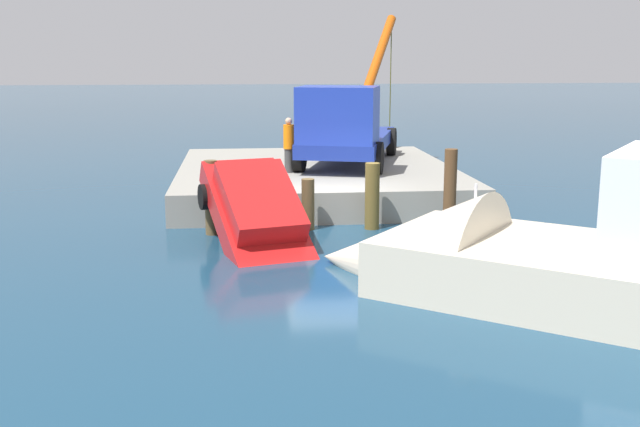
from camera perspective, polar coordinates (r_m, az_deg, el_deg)
ground at (r=20.65m, az=1.01°, el=-0.83°), size 200.00×200.00×0.00m
dock at (r=25.45m, az=-0.33°, el=2.58°), size 10.13×8.90×0.88m
crane_truck at (r=25.20m, az=1.96°, el=6.48°), size 9.44×4.84×5.18m
dock_worker at (r=23.87m, az=-2.33°, el=5.14°), size 0.34×0.34×1.71m
salvaged_car at (r=18.09m, az=-4.56°, el=-0.40°), size 4.40×2.99×2.91m
moored_yacht at (r=14.87m, az=18.24°, el=-4.95°), size 10.41×11.99×5.76m
piling_near at (r=19.54m, az=-8.10°, el=1.17°), size 0.33×0.33×1.90m
piling_mid at (r=19.93m, az=-0.90°, el=0.68°), size 0.34×0.34×1.34m
piling_far at (r=20.03m, az=3.91°, el=1.30°), size 0.38×0.38×1.75m
piling_end at (r=20.19m, az=9.65°, el=1.77°), size 0.33×0.33×2.11m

